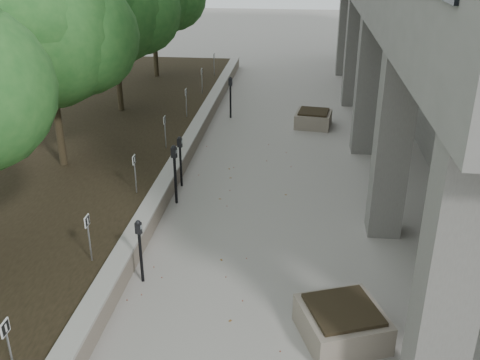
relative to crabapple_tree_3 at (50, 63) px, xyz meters
The scene contains 19 objects.
retaining_wall 4.25m from the crabapple_tree_3, 18.58° to the left, with size 0.39×26.00×0.50m, color gray, non-canonical shape.
planting_bed 3.16m from the crabapple_tree_3, 124.99° to the left, with size 7.00×26.00×0.40m, color #2E2417.
crabapple_tree_3 is the anchor object (origin of this frame).
crabapple_tree_4 5.00m from the crabapple_tree_3, 90.00° to the left, with size 4.60×4.00×5.44m, color #266225, non-canonical shape.
crabapple_tree_5 10.00m from the crabapple_tree_3, 90.00° to the left, with size 4.60×4.00×5.44m, color #266225, non-canonical shape.
parking_sign_2 8.20m from the crabapple_tree_3, 71.91° to the right, with size 0.04×0.22×0.96m, color black, non-canonical shape.
parking_sign_3 5.59m from the crabapple_tree_3, 61.43° to the right, with size 0.04×0.22×0.96m, color black, non-canonical shape.
parking_sign_4 3.64m from the crabapple_tree_3, 31.48° to the right, with size 0.04×0.22×0.96m, color black, non-canonical shape.
parking_sign_5 3.64m from the crabapple_tree_3, 31.48° to the left, with size 0.04×0.22×0.96m, color black, non-canonical shape.
parking_sign_6 5.59m from the crabapple_tree_3, 61.43° to the left, with size 0.04×0.22×0.96m, color black, non-canonical shape.
parking_sign_7 8.20m from the crabapple_tree_3, 71.91° to the left, with size 0.04×0.22×0.96m, color black, non-canonical shape.
parking_sign_8 11.01m from the crabapple_tree_3, 76.87° to the left, with size 0.04×0.22×0.96m, color black, non-canonical shape.
parking_meter_2 6.16m from the crabapple_tree_3, 52.78° to the right, with size 0.13×0.09×1.32m, color black, non-canonical shape.
parking_meter_3 4.24m from the crabapple_tree_3, 19.18° to the right, with size 0.15×0.11×1.52m, color black, non-canonical shape.
parking_meter_4 4.06m from the crabapple_tree_3, ahead, with size 0.14×0.10×1.38m, color black, non-canonical shape.
parking_meter_5 7.29m from the crabapple_tree_3, 56.67° to the left, with size 0.15×0.11×1.49m, color black, non-canonical shape.
planter_front 9.51m from the crabapple_tree_3, 38.67° to the right, with size 1.26×1.26×0.59m, color gray, non-canonical shape.
planter_back 8.94m from the crabapple_tree_3, 37.43° to the left, with size 1.17×1.17×0.55m, color gray, non-canonical shape.
berry_scatter 6.38m from the crabapple_tree_3, 32.55° to the right, with size 3.30×14.10×0.02m, color maroon, non-canonical shape.
Camera 1 is at (1.44, -4.94, 6.07)m, focal length 40.82 mm.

